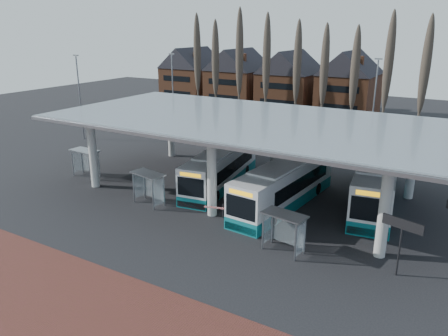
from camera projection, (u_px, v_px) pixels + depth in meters
The scene contains 16 objects.
ground at pixel (193, 227), 30.36m from camera, with size 140.00×140.00×0.00m, color black.
brick_strip at pixel (49, 323), 20.51m from camera, with size 70.00×10.00×0.03m, color #552622.
station_canopy at pixel (248, 126), 35.16m from camera, with size 32.00×16.00×6.34m.
poplar_row at pixel (340, 65), 54.70m from camera, with size 45.10×1.10×14.50m.
townhouse_row at pixel (264, 73), 72.19m from camera, with size 36.80×10.30×12.25m.
lamp_post_a at pixel (173, 93), 55.43m from camera, with size 0.80×0.16×10.17m.
lamp_post_b at pixel (374, 104), 47.13m from camera, with size 0.80×0.16×10.17m.
lamp_post_d at pixel (80, 96), 52.73m from camera, with size 0.80×0.16×10.17m.
bus_1 at pixel (221, 168), 38.11m from camera, with size 4.16×12.01×3.27m.
bus_2 at pixel (285, 185), 33.80m from camera, with size 3.69×12.59×3.45m.
bus_3 at pixel (376, 182), 34.19m from camera, with size 4.63×13.36×3.64m.
shelter_0 at pixel (86, 157), 40.24m from camera, with size 2.83×1.53×2.56m.
shelter_1 at pixel (150, 181), 33.92m from camera, with size 2.98×1.89×2.57m.
shelter_2 at pixel (285, 224), 26.68m from camera, with size 2.90×1.77×2.53m.
info_sign_0 at pixel (402, 229), 23.66m from camera, with size 2.25×0.77×3.43m.
barrier at pixel (220, 209), 31.27m from camera, with size 2.19×0.93×1.13m.
Camera 1 is at (15.84, -22.70, 13.31)m, focal length 35.00 mm.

